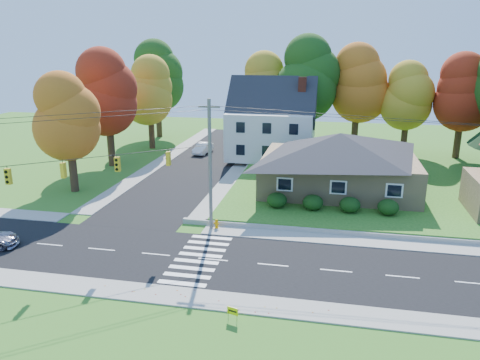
# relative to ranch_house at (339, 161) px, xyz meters

# --- Properties ---
(ground) EXTENTS (120.00, 120.00, 0.00)m
(ground) POSITION_rel_ranch_house_xyz_m (-8.00, -16.00, -3.27)
(ground) COLOR #3D7923
(road_main) EXTENTS (90.00, 8.00, 0.02)m
(road_main) POSITION_rel_ranch_house_xyz_m (-8.00, -16.00, -3.26)
(road_main) COLOR black
(road_main) RESTS_ON ground
(road_cross) EXTENTS (8.00, 44.00, 0.02)m
(road_cross) POSITION_rel_ranch_house_xyz_m (-16.00, 10.00, -3.25)
(road_cross) COLOR black
(road_cross) RESTS_ON ground
(sidewalk_north) EXTENTS (90.00, 2.00, 0.08)m
(sidewalk_north) POSITION_rel_ranch_house_xyz_m (-8.00, -11.00, -3.23)
(sidewalk_north) COLOR #9C9A90
(sidewalk_north) RESTS_ON ground
(sidewalk_south) EXTENTS (90.00, 2.00, 0.08)m
(sidewalk_south) POSITION_rel_ranch_house_xyz_m (-8.00, -21.00, -3.23)
(sidewalk_south) COLOR #9C9A90
(sidewalk_south) RESTS_ON ground
(lawn) EXTENTS (30.00, 30.00, 0.50)m
(lawn) POSITION_rel_ranch_house_xyz_m (5.00, 5.00, -3.02)
(lawn) COLOR #3D7923
(lawn) RESTS_ON ground
(ranch_house) EXTENTS (14.60, 10.60, 5.40)m
(ranch_house) POSITION_rel_ranch_house_xyz_m (0.00, 0.00, 0.00)
(ranch_house) COLOR tan
(ranch_house) RESTS_ON lawn
(colonial_house) EXTENTS (10.40, 8.40, 9.60)m
(colonial_house) POSITION_rel_ranch_house_xyz_m (-7.96, 12.00, 1.32)
(colonial_house) COLOR silver
(colonial_house) RESTS_ON lawn
(hedge_row) EXTENTS (10.70, 1.70, 1.27)m
(hedge_row) POSITION_rel_ranch_house_xyz_m (-0.50, -6.20, -2.13)
(hedge_row) COLOR #163A10
(hedge_row) RESTS_ON lawn
(traffic_infrastructure) EXTENTS (38.10, 10.66, 10.00)m
(traffic_infrastructure) POSITION_rel_ranch_house_xyz_m (-8.15, -14.65, 1.88)
(traffic_infrastructure) COLOR #666059
(traffic_infrastructure) RESTS_ON ground
(tree_lot_0) EXTENTS (6.72, 6.72, 12.51)m
(tree_lot_0) POSITION_rel_ranch_house_xyz_m (-10.00, 18.00, 5.04)
(tree_lot_0) COLOR #3F2A19
(tree_lot_0) RESTS_ON lawn
(tree_lot_1) EXTENTS (7.84, 7.84, 14.60)m
(tree_lot_1) POSITION_rel_ranch_house_xyz_m (-4.00, 17.00, 6.35)
(tree_lot_1) COLOR #3F2A19
(tree_lot_1) RESTS_ON lawn
(tree_lot_2) EXTENTS (7.28, 7.28, 13.56)m
(tree_lot_2) POSITION_rel_ranch_house_xyz_m (2.00, 18.00, 5.70)
(tree_lot_2) COLOR #3F2A19
(tree_lot_2) RESTS_ON lawn
(tree_lot_3) EXTENTS (6.16, 6.16, 11.47)m
(tree_lot_3) POSITION_rel_ranch_house_xyz_m (8.00, 17.00, 4.39)
(tree_lot_3) COLOR #3F2A19
(tree_lot_3) RESTS_ON lawn
(tree_lot_4) EXTENTS (6.72, 6.72, 12.51)m
(tree_lot_4) POSITION_rel_ranch_house_xyz_m (14.00, 16.00, 5.04)
(tree_lot_4) COLOR #3F2A19
(tree_lot_4) RESTS_ON lawn
(tree_west_0) EXTENTS (6.16, 6.16, 11.47)m
(tree_west_0) POSITION_rel_ranch_house_xyz_m (-25.00, -4.00, 3.89)
(tree_west_0) COLOR #3F2A19
(tree_west_0) RESTS_ON ground
(tree_west_1) EXTENTS (7.28, 7.28, 13.56)m
(tree_west_1) POSITION_rel_ranch_house_xyz_m (-26.00, 6.00, 5.20)
(tree_west_1) COLOR #3F2A19
(tree_west_1) RESTS_ON ground
(tree_west_2) EXTENTS (6.72, 6.72, 12.51)m
(tree_west_2) POSITION_rel_ranch_house_xyz_m (-25.00, 16.00, 4.54)
(tree_west_2) COLOR #3F2A19
(tree_west_2) RESTS_ON ground
(tree_west_3) EXTENTS (7.84, 7.84, 14.60)m
(tree_west_3) POSITION_rel_ranch_house_xyz_m (-27.00, 24.00, 5.85)
(tree_west_3) COLOR #3F2A19
(tree_west_3) RESTS_ON ground
(white_car) EXTENTS (1.88, 4.36, 1.39)m
(white_car) POSITION_rel_ranch_house_xyz_m (-17.25, 14.13, -2.55)
(white_car) COLOR white
(white_car) RESTS_ON road_cross
(fire_hydrant) EXTENTS (0.45, 0.35, 0.79)m
(fire_hydrant) POSITION_rel_ranch_house_xyz_m (-9.10, -10.70, -2.89)
(fire_hydrant) COLOR #D88E00
(fire_hydrant) RESTS_ON ground
(yard_sign) EXTENTS (0.61, 0.21, 0.78)m
(yard_sign) POSITION_rel_ranch_house_xyz_m (-5.20, -22.69, -2.71)
(yard_sign) COLOR black
(yard_sign) RESTS_ON ground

